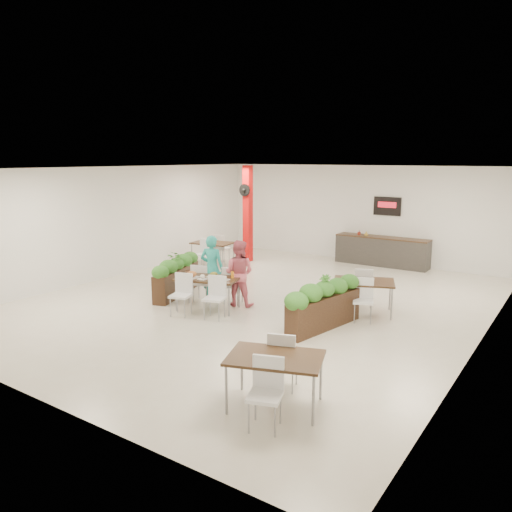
{
  "coord_description": "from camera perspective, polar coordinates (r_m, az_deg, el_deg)",
  "views": [
    {
      "loc": [
        6.48,
        -9.79,
        3.45
      ],
      "look_at": [
        -0.15,
        0.06,
        1.1
      ],
      "focal_mm": 35.0,
      "sensor_mm": 36.0,
      "label": 1
    }
  ],
  "objects": [
    {
      "name": "red_column",
      "position": [
        16.66,
        -0.97,
        4.97
      ],
      "size": [
        0.4,
        0.41,
        3.2
      ],
      "color": "red",
      "rests_on": "ground"
    },
    {
      "name": "diner_man",
      "position": [
        12.18,
        -5.06,
        -1.38
      ],
      "size": [
        0.67,
        0.54,
        1.61
      ],
      "primitive_type": "imported",
      "rotation": [
        0.0,
        0.0,
        3.43
      ],
      "color": "#28B0A3",
      "rests_on": "ground"
    },
    {
      "name": "main_table",
      "position": [
        11.49,
        -5.59,
        -3.04
      ],
      "size": [
        1.63,
        1.9,
        0.92
      ],
      "rotation": [
        0.0,
        0.0,
        0.29
      ],
      "color": "black",
      "rests_on": "ground"
    },
    {
      "name": "side_table_b",
      "position": [
        11.41,
        12.2,
        -3.32
      ],
      "size": [
        1.56,
        1.66,
        0.92
      ],
      "rotation": [
        0.0,
        0.0,
        0.38
      ],
      "color": "black",
      "rests_on": "ground"
    },
    {
      "name": "side_table_a",
      "position": [
        16.23,
        -4.97,
        1.18
      ],
      "size": [
        1.37,
        1.66,
        0.92
      ],
      "rotation": [
        0.0,
        0.0,
        0.13
      ],
      "color": "black",
      "rests_on": "ground"
    },
    {
      "name": "service_counter",
      "position": [
        16.65,
        14.18,
        0.62
      ],
      "size": [
        3.0,
        0.64,
        2.2
      ],
      "color": "#2D2B28",
      "rests_on": "ground"
    },
    {
      "name": "planter_right",
      "position": [
        10.29,
        7.79,
        -5.47
      ],
      "size": [
        0.73,
        2.13,
        1.13
      ],
      "rotation": [
        0.0,
        0.0,
        1.38
      ],
      "color": "black",
      "rests_on": "ground"
    },
    {
      "name": "side_table_c",
      "position": [
        7.08,
        2.2,
        -12.26
      ],
      "size": [
        1.52,
        1.67,
        0.92
      ],
      "rotation": [
        0.0,
        0.0,
        0.34
      ],
      "color": "black",
      "rests_on": "ground"
    },
    {
      "name": "planter_left",
      "position": [
        12.83,
        -9.08,
        -2.07
      ],
      "size": [
        0.97,
        2.08,
        1.14
      ],
      "rotation": [
        0.0,
        0.0,
        1.89
      ],
      "color": "black",
      "rests_on": "ground"
    },
    {
      "name": "ground",
      "position": [
        12.24,
        0.43,
        -5.18
      ],
      "size": [
        12.0,
        12.0,
        0.0
      ],
      "primitive_type": "plane",
      "color": "beige",
      "rests_on": "ground"
    },
    {
      "name": "room_shell",
      "position": [
        11.83,
        0.44,
        4.19
      ],
      "size": [
        10.1,
        12.1,
        3.22
      ],
      "color": "white",
      "rests_on": "ground"
    },
    {
      "name": "diner_woman",
      "position": [
        11.71,
        -2.01,
        -1.97
      ],
      "size": [
        0.9,
        0.79,
        1.57
      ],
      "primitive_type": "imported",
      "rotation": [
        0.0,
        0.0,
        3.43
      ],
      "color": "#E16476",
      "rests_on": "ground"
    }
  ]
}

